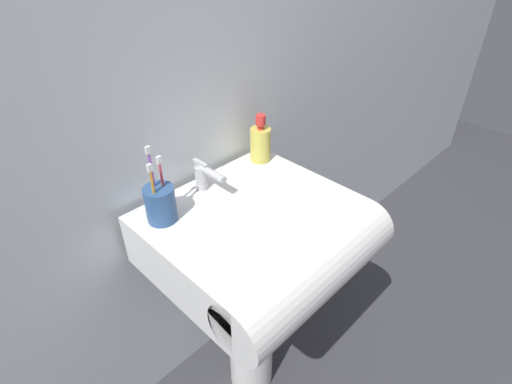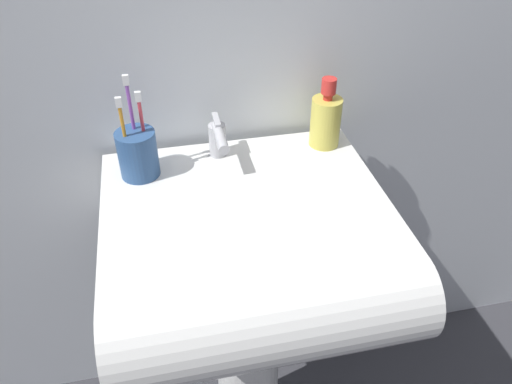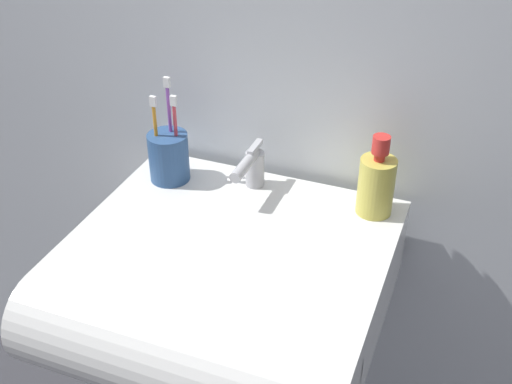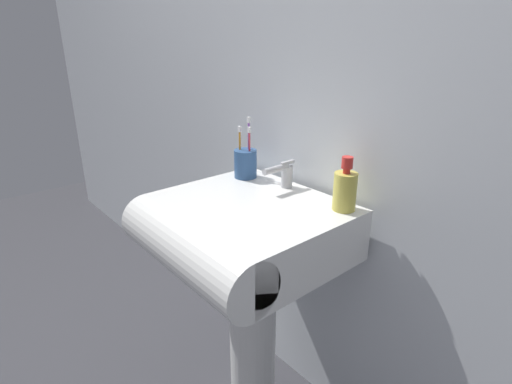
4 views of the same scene
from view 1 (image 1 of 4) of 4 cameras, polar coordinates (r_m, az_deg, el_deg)
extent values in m
plane|color=#38383D|center=(1.75, -0.67, -24.78)|extent=(6.00, 6.00, 0.00)
cube|color=silver|center=(1.14, -11.23, 18.24)|extent=(5.00, 0.05, 2.40)
cylinder|color=white|center=(1.47, -0.76, -18.12)|extent=(0.16, 0.16, 0.68)
cube|color=white|center=(1.16, -0.92, -5.58)|extent=(0.56, 0.45, 0.16)
cylinder|color=white|center=(1.06, 7.84, -11.10)|extent=(0.56, 0.16, 0.16)
cylinder|color=#B7B7BC|center=(1.19, -7.78, 2.07)|extent=(0.04, 0.04, 0.07)
cylinder|color=#B7B7BC|center=(1.13, -6.31, 2.66)|extent=(0.02, 0.10, 0.02)
cube|color=#B7B7BC|center=(1.16, -7.97, 4.09)|extent=(0.01, 0.06, 0.01)
cylinder|color=#2D5184|center=(1.07, -13.48, -1.69)|extent=(0.08, 0.08, 0.10)
cylinder|color=orange|center=(1.04, -14.28, -0.59)|extent=(0.01, 0.01, 0.15)
cube|color=white|center=(0.99, -14.97, 3.35)|extent=(0.01, 0.01, 0.02)
cylinder|color=#D83F4C|center=(1.06, -13.09, 0.56)|extent=(0.01, 0.01, 0.15)
cube|color=white|center=(1.02, -13.71, 4.47)|extent=(0.01, 0.01, 0.02)
cylinder|color=purple|center=(1.06, -14.37, 1.09)|extent=(0.01, 0.01, 0.18)
cube|color=white|center=(1.01, -15.18, 5.79)|extent=(0.01, 0.01, 0.02)
cylinder|color=gold|center=(1.31, 0.63, 6.79)|extent=(0.07, 0.07, 0.11)
cylinder|color=red|center=(1.28, 0.65, 9.28)|extent=(0.02, 0.02, 0.01)
cylinder|color=red|center=(1.27, 0.66, 10.26)|extent=(0.03, 0.03, 0.03)
camera|label=2|loc=(0.50, 59.15, 10.38)|focal=35.00mm
camera|label=3|loc=(1.01, 61.92, 19.44)|focal=45.00mm
camera|label=4|loc=(1.50, 49.84, 15.50)|focal=28.00mm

